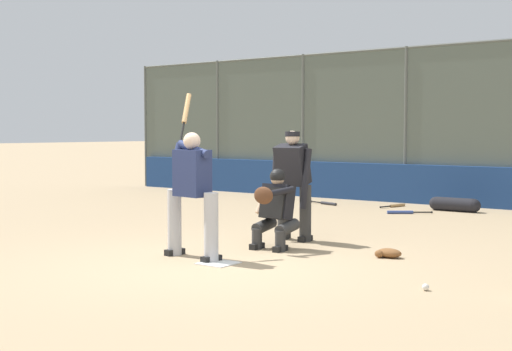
{
  "coord_description": "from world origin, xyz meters",
  "views": [
    {
      "loc": [
        -5.63,
        6.81,
        1.66
      ],
      "look_at": [
        0.15,
        -1.0,
        1.05
      ],
      "focal_mm": 50.0,
      "sensor_mm": 36.0,
      "label": 1
    }
  ],
  "objects_px": {
    "fielding_glove_on_dirt": "(388,253)",
    "baseball_loose": "(426,287)",
    "equipment_bag_dugout_side": "(455,204)",
    "spare_bat_by_padding": "(395,206)",
    "spare_bat_third_base_side": "(404,212)",
    "umpire_home": "(293,182)",
    "batter_at_plate": "(192,190)",
    "spare_bat_near_backstop": "(327,203)",
    "catcher_behind_plate": "(275,208)"
  },
  "relations": [
    {
      "from": "batter_at_plate",
      "to": "spare_bat_third_base_side",
      "type": "relative_size",
      "value": 2.87
    },
    {
      "from": "catcher_behind_plate",
      "to": "spare_bat_near_backstop",
      "type": "bearing_deg",
      "value": -68.55
    },
    {
      "from": "baseball_loose",
      "to": "equipment_bag_dugout_side",
      "type": "distance_m",
      "value": 7.71
    },
    {
      "from": "umpire_home",
      "to": "equipment_bag_dugout_side",
      "type": "distance_m",
      "value": 5.36
    },
    {
      "from": "fielding_glove_on_dirt",
      "to": "catcher_behind_plate",
      "type": "bearing_deg",
      "value": 10.74
    },
    {
      "from": "batter_at_plate",
      "to": "spare_bat_by_padding",
      "type": "distance_m",
      "value": 7.42
    },
    {
      "from": "fielding_glove_on_dirt",
      "to": "baseball_loose",
      "type": "bearing_deg",
      "value": 127.44
    },
    {
      "from": "batter_at_plate",
      "to": "spare_bat_near_backstop",
      "type": "relative_size",
      "value": 2.65
    },
    {
      "from": "spare_bat_by_padding",
      "to": "spare_bat_third_base_side",
      "type": "height_order",
      "value": "same"
    },
    {
      "from": "batter_at_plate",
      "to": "baseball_loose",
      "type": "relative_size",
      "value": 29.43
    },
    {
      "from": "catcher_behind_plate",
      "to": "fielding_glove_on_dirt",
      "type": "height_order",
      "value": "catcher_behind_plate"
    },
    {
      "from": "spare_bat_third_base_side",
      "to": "baseball_loose",
      "type": "height_order",
      "value": "baseball_loose"
    },
    {
      "from": "fielding_glove_on_dirt",
      "to": "baseball_loose",
      "type": "relative_size",
      "value": 4.58
    },
    {
      "from": "spare_bat_near_backstop",
      "to": "spare_bat_third_base_side",
      "type": "xyz_separation_m",
      "value": [
        -2.16,
        0.61,
        0.0
      ]
    },
    {
      "from": "batter_at_plate",
      "to": "catcher_behind_plate",
      "type": "bearing_deg",
      "value": -100.91
    },
    {
      "from": "batter_at_plate",
      "to": "spare_bat_by_padding",
      "type": "bearing_deg",
      "value": -77.08
    },
    {
      "from": "spare_bat_by_padding",
      "to": "equipment_bag_dugout_side",
      "type": "height_order",
      "value": "equipment_bag_dugout_side"
    },
    {
      "from": "spare_bat_near_backstop",
      "to": "spare_bat_by_padding",
      "type": "relative_size",
      "value": 1.02
    },
    {
      "from": "spare_bat_by_padding",
      "to": "spare_bat_third_base_side",
      "type": "xyz_separation_m",
      "value": [
        -0.69,
        1.08,
        -0.0
      ]
    },
    {
      "from": "spare_bat_near_backstop",
      "to": "baseball_loose",
      "type": "xyz_separation_m",
      "value": [
        -5.29,
        6.86,
        0.0
      ]
    },
    {
      "from": "catcher_behind_plate",
      "to": "equipment_bag_dugout_side",
      "type": "bearing_deg",
      "value": -95.4
    },
    {
      "from": "umpire_home",
      "to": "spare_bat_near_backstop",
      "type": "relative_size",
      "value": 2.02
    },
    {
      "from": "catcher_behind_plate",
      "to": "fielding_glove_on_dirt",
      "type": "bearing_deg",
      "value": -171.83
    },
    {
      "from": "umpire_home",
      "to": "spare_bat_near_backstop",
      "type": "height_order",
      "value": "umpire_home"
    },
    {
      "from": "batter_at_plate",
      "to": "spare_bat_by_padding",
      "type": "relative_size",
      "value": 2.7
    },
    {
      "from": "spare_bat_third_base_side",
      "to": "equipment_bag_dugout_side",
      "type": "relative_size",
      "value": 0.7
    },
    {
      "from": "spare_bat_near_backstop",
      "to": "fielding_glove_on_dirt",
      "type": "relative_size",
      "value": 2.43
    },
    {
      "from": "umpire_home",
      "to": "batter_at_plate",
      "type": "bearing_deg",
      "value": 80.83
    },
    {
      "from": "umpire_home",
      "to": "spare_bat_by_padding",
      "type": "height_order",
      "value": "umpire_home"
    },
    {
      "from": "fielding_glove_on_dirt",
      "to": "equipment_bag_dugout_side",
      "type": "relative_size",
      "value": 0.31
    },
    {
      "from": "umpire_home",
      "to": "fielding_glove_on_dirt",
      "type": "bearing_deg",
      "value": 162.09
    },
    {
      "from": "catcher_behind_plate",
      "to": "spare_bat_third_base_side",
      "type": "bearing_deg",
      "value": -88.57
    },
    {
      "from": "spare_bat_by_padding",
      "to": "catcher_behind_plate",
      "type": "bearing_deg",
      "value": -156.84
    },
    {
      "from": "batter_at_plate",
      "to": "spare_bat_third_base_side",
      "type": "distance_m",
      "value": 6.33
    },
    {
      "from": "batter_at_plate",
      "to": "baseball_loose",
      "type": "xyz_separation_m",
      "value": [
        -3.21,
        -0.02,
        -0.86
      ]
    },
    {
      "from": "spare_bat_by_padding",
      "to": "batter_at_plate",
      "type": "bearing_deg",
      "value": -161.8
    },
    {
      "from": "spare_bat_near_backstop",
      "to": "umpire_home",
      "type": "bearing_deg",
      "value": -47.28
    },
    {
      "from": "catcher_behind_plate",
      "to": "spare_bat_by_padding",
      "type": "bearing_deg",
      "value": -82.88
    },
    {
      "from": "fielding_glove_on_dirt",
      "to": "spare_bat_by_padding",
      "type": "bearing_deg",
      "value": -65.45
    },
    {
      "from": "fielding_glove_on_dirt",
      "to": "equipment_bag_dugout_side",
      "type": "bearing_deg",
      "value": -77.24
    },
    {
      "from": "umpire_home",
      "to": "baseball_loose",
      "type": "relative_size",
      "value": 22.46
    },
    {
      "from": "batter_at_plate",
      "to": "spare_bat_near_backstop",
      "type": "bearing_deg",
      "value": -65.02
    },
    {
      "from": "catcher_behind_plate",
      "to": "fielding_glove_on_dirt",
      "type": "distance_m",
      "value": 1.72
    },
    {
      "from": "catcher_behind_plate",
      "to": "equipment_bag_dugout_side",
      "type": "height_order",
      "value": "catcher_behind_plate"
    },
    {
      "from": "batter_at_plate",
      "to": "equipment_bag_dugout_side",
      "type": "bearing_deg",
      "value": -87.54
    },
    {
      "from": "spare_bat_near_backstop",
      "to": "spare_bat_by_padding",
      "type": "bearing_deg",
      "value": 34.9
    },
    {
      "from": "spare_bat_near_backstop",
      "to": "spare_bat_by_padding",
      "type": "distance_m",
      "value": 1.54
    },
    {
      "from": "batter_at_plate",
      "to": "spare_bat_by_padding",
      "type": "height_order",
      "value": "batter_at_plate"
    },
    {
      "from": "catcher_behind_plate",
      "to": "spare_bat_by_padding",
      "type": "relative_size",
      "value": 1.4
    },
    {
      "from": "spare_bat_by_padding",
      "to": "equipment_bag_dugout_side",
      "type": "relative_size",
      "value": 0.74
    }
  ]
}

